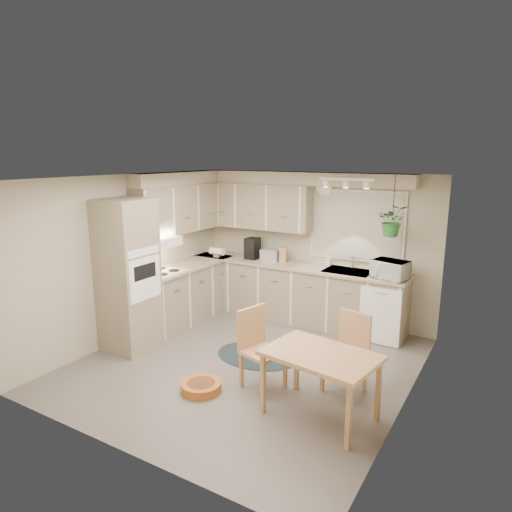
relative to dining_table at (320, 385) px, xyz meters
The scene contains 35 objects.
floor 1.48m from the dining_table, 153.73° to the left, with size 4.20×4.20×0.00m, color #5F5954.
ceiling 2.50m from the dining_table, 153.73° to the left, with size 4.20×4.20×0.00m, color white.
wall_back 3.14m from the dining_table, 115.25° to the left, with size 4.00×0.04×2.40m, color #B7AE97.
wall_front 2.13m from the dining_table, 131.42° to the right, with size 4.00×0.04×2.40m, color #B7AE97.
wall_left 3.46m from the dining_table, 169.04° to the left, with size 0.04×4.20×2.40m, color #B7AE97.
wall_right 1.28m from the dining_table, 41.93° to the left, with size 0.04×4.20×2.40m, color #B7AE97.
base_cab_left 3.35m from the dining_table, 153.18° to the left, with size 0.60×1.85×0.90m, color gray.
base_cab_back 2.86m from the dining_table, 121.45° to the left, with size 3.60×0.60×0.90m, color gray.
counter_left 3.39m from the dining_table, 153.10° to the left, with size 0.64×1.89×0.04m, color tan.
counter_back 2.90m from the dining_table, 121.56° to the left, with size 3.64×0.64×0.04m, color tan.
oven_stack 3.06m from the dining_table, behind, with size 0.65×0.65×2.10m, color gray.
wall_oven_face 2.75m from the dining_table, behind, with size 0.02×0.56×0.58m, color white.
upper_cab_left 3.82m from the dining_table, 152.28° to the left, with size 0.35×2.00×0.75m, color gray.
upper_cab_back 3.74m from the dining_table, 131.80° to the left, with size 2.00×0.35×0.75m, color gray.
soffit_left 4.04m from the dining_table, 152.47° to the left, with size 0.30×2.00×0.20m, color #B7AE97.
soffit_back 3.57m from the dining_table, 119.95° to the left, with size 3.60×0.30×0.20m, color #B7AE97.
cooktop 3.17m from the dining_table, 162.49° to the left, with size 0.52×0.58×0.02m, color white.
range_hood 3.30m from the dining_table, 162.60° to the left, with size 0.40×0.60×0.14m, color white.
window_blinds 3.04m from the dining_table, 102.31° to the left, with size 1.40×0.02×1.00m, color beige.
window_frame 3.05m from the dining_table, 102.27° to the left, with size 1.50×0.02×1.10m, color beige.
sink 2.57m from the dining_table, 103.63° to the left, with size 0.70×0.48×0.10m, color #B3B6BB.
dishwasher_front 2.13m from the dining_table, 89.75° to the left, with size 0.58×0.01×0.83m, color white.
track_light_bar 3.01m from the dining_table, 105.12° to the left, with size 0.80×0.04×0.04m, color white.
wall_clock 3.46m from the dining_table, 112.85° to the left, with size 0.30×0.30×0.03m, color #E0BD4F.
dining_table is the anchor object (origin of this frame).
chair_left 0.83m from the dining_table, 164.74° to the left, with size 0.44×0.44×0.94m, color tan.
chair_back 0.64m from the dining_table, 86.88° to the left, with size 0.43×0.43×0.91m, color tan.
braided_rug 1.62m from the dining_table, 144.21° to the left, with size 1.15×0.86×0.01m, color black.
pet_bed 1.42m from the dining_table, behind, with size 0.47×0.47×0.11m, color #AC5D22.
microwave 2.46m from the dining_table, 88.41° to the left, with size 0.48×0.27×0.33m, color white.
soap_bottle 2.83m from the dining_table, 110.57° to the left, with size 0.08×0.18×0.08m, color white.
hanging_plant 2.71m from the dining_table, 88.72° to the left, with size 0.40×0.45×0.35m, color #2A6A2B.
coffee_maker 3.43m from the dining_table, 133.11° to the left, with size 0.20×0.24×0.36m, color black.
toaster 3.21m from the dining_table, 128.39° to the left, with size 0.31×0.17×0.19m, color #B3B6BB.
knife_block 3.11m from the dining_table, 124.66° to the left, with size 0.11×0.11×0.24m, color tan.
Camera 1 is at (2.91, -4.66, 2.68)m, focal length 32.00 mm.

